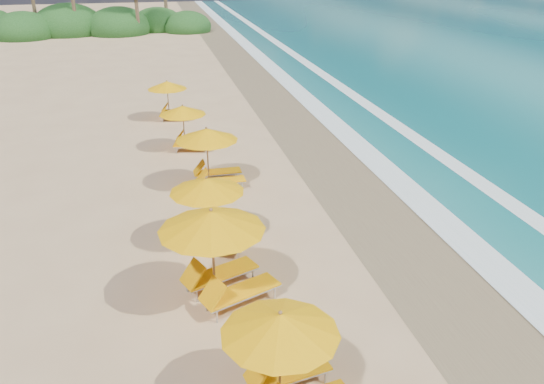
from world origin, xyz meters
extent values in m
plane|color=tan|center=(0.00, 0.00, 0.00)|extent=(160.00, 160.00, 0.00)
cube|color=olive|center=(4.00, 0.00, 0.01)|extent=(4.00, 160.00, 0.01)
cube|color=white|center=(5.50, 0.00, 0.03)|extent=(1.20, 160.00, 0.01)
cube|color=white|center=(8.50, 0.00, 0.02)|extent=(0.80, 160.00, 0.01)
cylinder|color=olive|center=(-1.52, -7.41, 1.08)|extent=(0.05, 0.05, 2.17)
cone|color=#EDA004|center=(-1.52, -7.41, 1.98)|extent=(2.59, 2.59, 0.44)
sphere|color=olive|center=(-1.52, -7.41, 2.23)|extent=(0.08, 0.08, 0.08)
cylinder|color=olive|center=(-2.29, -3.68, 1.26)|extent=(0.06, 0.06, 2.51)
cone|color=#EDA004|center=(-2.29, -3.68, 2.30)|extent=(3.37, 3.37, 0.51)
sphere|color=olive|center=(-2.29, -3.68, 2.58)|extent=(0.09, 0.09, 0.09)
cylinder|color=olive|center=(-2.09, -0.73, 1.06)|extent=(0.05, 0.05, 2.12)
cone|color=#EDA004|center=(-2.09, -0.73, 1.94)|extent=(2.92, 2.92, 0.43)
sphere|color=olive|center=(-2.09, -0.73, 2.18)|extent=(0.08, 0.08, 0.08)
cylinder|color=olive|center=(-1.59, 3.69, 1.11)|extent=(0.06, 0.06, 2.21)
cone|color=#EDA004|center=(-1.59, 3.69, 2.02)|extent=(2.29, 2.29, 0.44)
sphere|color=olive|center=(-1.59, 3.69, 2.27)|extent=(0.08, 0.08, 0.08)
cylinder|color=olive|center=(-2.14, 8.02, 0.97)|extent=(0.05, 0.05, 1.93)
cone|color=#EDA004|center=(-2.14, 8.02, 1.77)|extent=(2.35, 2.35, 0.39)
sphere|color=olive|center=(-2.14, 8.02, 1.99)|extent=(0.07, 0.07, 0.07)
cylinder|color=olive|center=(-2.58, 12.84, 0.98)|extent=(0.05, 0.05, 1.95)
cone|color=#EDA004|center=(-2.58, 12.84, 1.78)|extent=(2.28, 2.28, 0.39)
sphere|color=olive|center=(-2.58, 12.84, 2.00)|extent=(0.07, 0.07, 0.07)
ellipsoid|color=#163D14|center=(-6.00, 45.00, 0.62)|extent=(6.40, 6.40, 4.16)
ellipsoid|color=#163D14|center=(-11.00, 46.00, 0.70)|extent=(7.20, 7.20, 4.68)
ellipsoid|color=#163D14|center=(-15.00, 44.00, 0.58)|extent=(6.00, 6.00, 3.90)
ellipsoid|color=#163D14|center=(-2.00, 47.00, 0.55)|extent=(5.60, 5.60, 3.64)
ellipsoid|color=#163D14|center=(1.00, 45.00, 0.49)|extent=(5.00, 5.00, 3.25)
cylinder|color=brown|center=(-4.00, 43.00, 2.50)|extent=(0.36, 0.36, 5.00)
cylinder|color=brown|center=(-10.00, 44.00, 2.80)|extent=(0.36, 0.36, 5.60)
cylinder|color=brown|center=(-14.00, 46.00, 3.10)|extent=(0.36, 0.36, 6.20)
camera|label=1|loc=(-3.43, -15.24, 8.20)|focal=36.24mm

